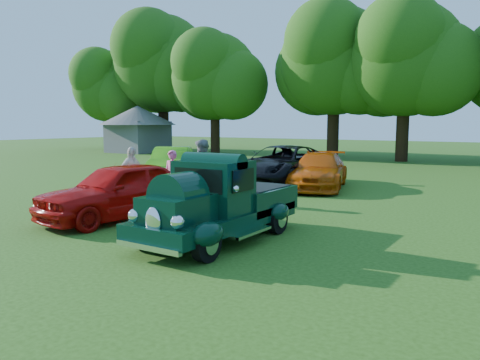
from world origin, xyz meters
The scene contains 11 objects.
ground centered at (0.00, 0.00, 0.00)m, with size 120.00×120.00×0.00m, color #244710.
hero_pickup centered at (1.21, 0.54, 0.73)m, with size 2.00×4.29×1.68m.
red_convertible centered at (-2.17, 0.89, 0.73)m, with size 1.72×4.28×1.46m, color #B40A07.
back_car_lime centered at (-6.77, 8.03, 0.70)m, with size 1.48×4.25×1.40m, color #46B217.
back_car_black centered at (-1.89, 9.04, 0.78)m, with size 2.58×5.59×1.55m, color black.
back_car_orange centered at (-0.26, 8.93, 0.66)m, with size 1.86×4.57×1.33m, color #C94F07.
spectator_pink centered at (-2.78, 3.58, 0.81)m, with size 0.59×0.39×1.61m, color #E65E98.
spectator_grey centered at (-2.01, 4.06, 0.97)m, with size 0.94×0.74×1.94m, color gray.
spectator_white centered at (-3.99, 3.03, 0.85)m, with size 1.00×0.42×1.70m, color silver.
gazebo centered at (-22.00, 21.00, 2.40)m, with size 6.40×6.40×3.90m.
tree_line centered at (0.99, 24.02, 6.77)m, with size 63.31×9.77×11.89m.
Camera 1 is at (6.84, -7.26, 2.43)m, focal length 35.00 mm.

